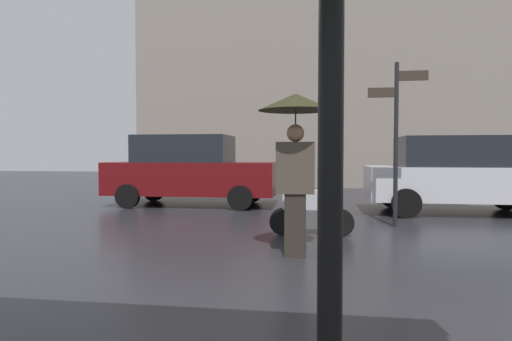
{
  "coord_description": "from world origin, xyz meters",
  "views": [
    {
      "loc": [
        0.24,
        -2.36,
        1.36
      ],
      "look_at": [
        -0.84,
        5.03,
        1.08
      ],
      "focal_mm": 30.79,
      "sensor_mm": 36.0,
      "label": 1
    }
  ],
  "objects_px": {
    "pedestrian_with_umbrella": "(295,132)",
    "parked_car_left": "(191,170)",
    "parked_scooter": "(309,203)",
    "parked_car_right": "(457,174)",
    "street_signpost": "(396,128)"
  },
  "relations": [
    {
      "from": "pedestrian_with_umbrella",
      "to": "parked_car_left",
      "type": "relative_size",
      "value": 0.49
    },
    {
      "from": "parked_scooter",
      "to": "parked_car_left",
      "type": "height_order",
      "value": "parked_car_left"
    },
    {
      "from": "parked_scooter",
      "to": "parked_car_left",
      "type": "xyz_separation_m",
      "value": [
        -3.23,
        3.96,
        0.39
      ]
    },
    {
      "from": "pedestrian_with_umbrella",
      "to": "parked_scooter",
      "type": "height_order",
      "value": "pedestrian_with_umbrella"
    },
    {
      "from": "parked_car_right",
      "to": "street_signpost",
      "type": "distance_m",
      "value": 2.88
    },
    {
      "from": "pedestrian_with_umbrella",
      "to": "parked_scooter",
      "type": "relative_size",
      "value": 1.54
    },
    {
      "from": "parked_car_left",
      "to": "parked_car_right",
      "type": "distance_m",
      "value": 6.56
    },
    {
      "from": "parked_scooter",
      "to": "parked_car_right",
      "type": "xyz_separation_m",
      "value": [
        3.29,
        3.27,
        0.35
      ]
    },
    {
      "from": "parked_car_left",
      "to": "street_signpost",
      "type": "height_order",
      "value": "street_signpost"
    },
    {
      "from": "street_signpost",
      "to": "parked_car_right",
      "type": "bearing_deg",
      "value": 51.17
    },
    {
      "from": "parked_car_left",
      "to": "parked_car_right",
      "type": "height_order",
      "value": "parked_car_left"
    },
    {
      "from": "parked_car_left",
      "to": "parked_car_right",
      "type": "xyz_separation_m",
      "value": [
        6.52,
        -0.7,
        -0.04
      ]
    },
    {
      "from": "pedestrian_with_umbrella",
      "to": "parked_car_right",
      "type": "xyz_separation_m",
      "value": [
        3.43,
        4.8,
        -0.75
      ]
    },
    {
      "from": "parked_scooter",
      "to": "street_signpost",
      "type": "bearing_deg",
      "value": 51.85
    },
    {
      "from": "parked_scooter",
      "to": "parked_car_left",
      "type": "distance_m",
      "value": 5.13
    }
  ]
}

